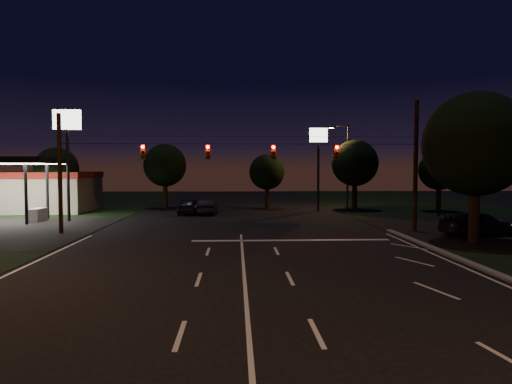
{
  "coord_description": "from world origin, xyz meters",
  "views": [
    {
      "loc": [
        -0.33,
        -15.78,
        4.37
      ],
      "look_at": [
        0.83,
        10.34,
        3.0
      ],
      "focal_mm": 32.0,
      "sensor_mm": 36.0,
      "label": 1
    }
  ],
  "objects": [
    {
      "name": "pole_sign_left_near",
      "position": [
        -14.0,
        22.0,
        6.98
      ],
      "size": [
        2.2,
        0.3,
        9.1
      ],
      "color": "black",
      "rests_on": "ground"
    },
    {
      "name": "stop_bar",
      "position": [
        3.0,
        11.5,
        0.01
      ],
      "size": [
        12.0,
        0.5,
        0.01
      ],
      "primitive_type": "cube",
      "color": "silver",
      "rests_on": "ground"
    },
    {
      "name": "utility_pole_left",
      "position": [
        -12.0,
        15.0,
        0.0
      ],
      "size": [
        0.28,
        0.28,
        8.0
      ],
      "primitive_type": "cylinder",
      "color": "black",
      "rests_on": "ground"
    },
    {
      "name": "car_oncoming_b",
      "position": [
        -3.01,
        27.39,
        0.74
      ],
      "size": [
        1.69,
        4.54,
        1.48
      ],
      "primitive_type": "imported",
      "rotation": [
        0.0,
        0.0,
        3.11
      ],
      "color": "black",
      "rests_on": "ground"
    },
    {
      "name": "street_light_right_far",
      "position": [
        11.24,
        32.0,
        5.24
      ],
      "size": [
        2.2,
        0.35,
        9.0
      ],
      "color": "black",
      "rests_on": "ground"
    },
    {
      "name": "tree_right_near",
      "position": [
        13.53,
        10.17,
        5.68
      ],
      "size": [
        6.0,
        6.0,
        8.76
      ],
      "color": "black",
      "rests_on": "ground"
    },
    {
      "name": "tree_far_d",
      "position": [
        12.02,
        31.13,
        4.83
      ],
      "size": [
        4.8,
        4.8,
        7.3
      ],
      "color": "black",
      "rests_on": "ground"
    },
    {
      "name": "car_oncoming_a",
      "position": [
        -4.76,
        27.6,
        0.77
      ],
      "size": [
        2.17,
        4.66,
        1.55
      ],
      "primitive_type": "imported",
      "rotation": [
        0.0,
        0.0,
        3.07
      ],
      "color": "black",
      "rests_on": "ground"
    },
    {
      "name": "tree_far_c",
      "position": [
        3.02,
        33.1,
        3.9
      ],
      "size": [
        3.8,
        3.8,
        5.86
      ],
      "color": "black",
      "rests_on": "ground"
    },
    {
      "name": "car_cross",
      "position": [
        15.31,
        12.76,
        0.76
      ],
      "size": [
        5.62,
        3.35,
        1.53
      ],
      "primitive_type": "imported",
      "rotation": [
        0.0,
        0.0,
        1.82
      ],
      "color": "black",
      "rests_on": "ground"
    },
    {
      "name": "tree_far_a",
      "position": [
        -17.98,
        30.12,
        4.26
      ],
      "size": [
        4.2,
        4.2,
        6.42
      ],
      "color": "black",
      "rests_on": "ground"
    },
    {
      "name": "utility_pole_right",
      "position": [
        12.0,
        15.0,
        0.0
      ],
      "size": [
        0.3,
        0.3,
        9.0
      ],
      "primitive_type": "cylinder",
      "color": "black",
      "rests_on": "ground"
    },
    {
      "name": "signal_span",
      "position": [
        -0.0,
        14.96,
        5.5
      ],
      "size": [
        24.0,
        0.4,
        1.56
      ],
      "color": "black",
      "rests_on": "ground"
    },
    {
      "name": "gas_station",
      "position": [
        -21.86,
        30.39,
        2.38
      ],
      "size": [
        14.2,
        16.1,
        5.25
      ],
      "color": "gray",
      "rests_on": "ground"
    },
    {
      "name": "tree_far_e",
      "position": [
        20.02,
        29.11,
        4.11
      ],
      "size": [
        4.0,
        4.0,
        6.18
      ],
      "color": "black",
      "rests_on": "ground"
    },
    {
      "name": "ground",
      "position": [
        0.0,
        0.0,
        0.0
      ],
      "size": [
        140.0,
        140.0,
        0.0
      ],
      "primitive_type": "plane",
      "color": "black",
      "rests_on": "ground"
    },
    {
      "name": "tree_far_b",
      "position": [
        -7.98,
        34.13,
        4.61
      ],
      "size": [
        4.6,
        4.6,
        6.98
      ],
      "color": "black",
      "rests_on": "ground"
    },
    {
      "name": "center_line",
      "position": [
        0.0,
        -6.0,
        0.01
      ],
      "size": [
        0.14,
        40.0,
        0.01
      ],
      "primitive_type": "cube",
      "color": "silver",
      "rests_on": "ground"
    },
    {
      "name": "pole_sign_right",
      "position": [
        8.0,
        30.0,
        6.24
      ],
      "size": [
        1.8,
        0.3,
        8.4
      ],
      "color": "black",
      "rests_on": "ground"
    }
  ]
}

